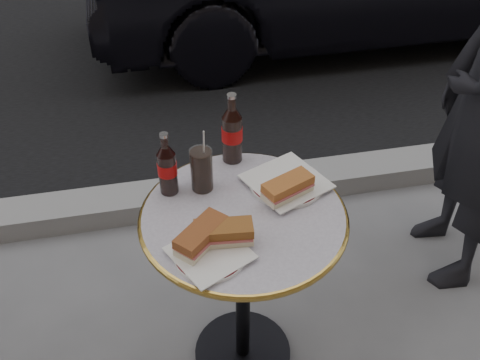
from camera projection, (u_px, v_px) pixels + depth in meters
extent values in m
plane|color=slate|center=(243.00, 354.00, 2.04)|extent=(80.00, 80.00, 0.00)
cube|color=gray|center=(206.00, 194.00, 2.69)|extent=(40.00, 0.20, 0.12)
cylinder|color=white|center=(210.00, 255.00, 1.44)|extent=(0.24, 0.24, 0.01)
cylinder|color=white|center=(286.00, 183.00, 1.67)|extent=(0.28, 0.28, 0.01)
cube|color=brown|center=(201.00, 237.00, 1.45)|extent=(0.17, 0.17, 0.06)
cube|color=brown|center=(224.00, 234.00, 1.45)|extent=(0.17, 0.09, 0.06)
cube|color=#B1632D|center=(288.00, 188.00, 1.60)|extent=(0.17, 0.13, 0.05)
cylinder|color=black|center=(202.00, 170.00, 1.62)|extent=(0.09, 0.09, 0.14)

